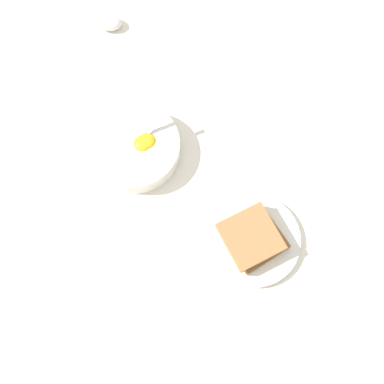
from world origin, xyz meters
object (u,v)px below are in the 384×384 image
toast_plate (252,239)px  soup_spoon (102,21)px  toast_sandwich (252,238)px  egg_bowl (135,148)px

toast_plate → soup_spoon: 0.56m
toast_sandwich → toast_plate: bearing=-32.0°
toast_plate → soup_spoon: size_ratio=1.15×
toast_plate → toast_sandwich: bearing=148.0°
toast_sandwich → soup_spoon: 0.57m
toast_sandwich → egg_bowl: bearing=69.0°
egg_bowl → soup_spoon: bearing=34.2°
egg_bowl → toast_plate: 0.28m
egg_bowl → toast_sandwich: (-0.10, -0.26, 0.01)m
soup_spoon → egg_bowl: bearing=-145.8°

